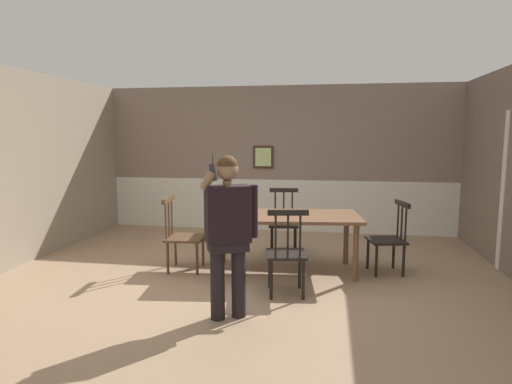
{
  "coord_description": "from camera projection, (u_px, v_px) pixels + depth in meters",
  "views": [
    {
      "loc": [
        0.94,
        -5.04,
        1.78
      ],
      "look_at": [
        0.19,
        -0.62,
        1.19
      ],
      "focal_mm": 30.34,
      "sensor_mm": 36.0,
      "label": 1
    }
  ],
  "objects": [
    {
      "name": "ground_plane",
      "position": [
        249.0,
        281.0,
        5.32
      ],
      "size": [
        7.18,
        7.18,
        0.0
      ],
      "primitive_type": "plane",
      "color": "#9E7F60"
    },
    {
      "name": "dining_table",
      "position": [
        285.0,
        221.0,
        5.61
      ],
      "size": [
        2.02,
        1.16,
        0.76
      ],
      "rotation": [
        0.0,
        0.0,
        0.12
      ],
      "color": "brown",
      "rests_on": "ground_plane"
    },
    {
      "name": "chair_by_doorway",
      "position": [
        389.0,
        238.0,
        5.58
      ],
      "size": [
        0.52,
        0.52,
        0.94
      ],
      "rotation": [
        0.0,
        0.0,
        1.79
      ],
      "color": "black",
      "rests_on": "ground_plane"
    },
    {
      "name": "person_figure",
      "position": [
        228.0,
        227.0,
        4.14
      ],
      "size": [
        0.52,
        0.39,
        1.6
      ],
      "rotation": [
        0.0,
        0.0,
        3.59
      ],
      "color": "black",
      "rests_on": "ground_plane"
    },
    {
      "name": "chair_near_window",
      "position": [
        286.0,
        253.0,
        4.79
      ],
      "size": [
        0.51,
        0.51,
        1.0
      ],
      "rotation": [
        0.0,
        0.0,
        0.18
      ],
      "color": "black",
      "rests_on": "ground_plane"
    },
    {
      "name": "room_left_partition",
      "position": [
        4.0,
        169.0,
        5.67
      ],
      "size": [
        0.13,
        5.89,
        2.68
      ],
      "color": "gray",
      "rests_on": "ground_plane"
    },
    {
      "name": "chair_at_table_head",
      "position": [
        284.0,
        223.0,
        6.49
      ],
      "size": [
        0.48,
        0.48,
        0.98
      ],
      "rotation": [
        0.0,
        0.0,
        3.25
      ],
      "color": "black",
      "rests_on": "ground_plane"
    },
    {
      "name": "chair_opposite_corner",
      "position": [
        182.0,
        235.0,
        5.7
      ],
      "size": [
        0.52,
        0.52,
        0.97
      ],
      "rotation": [
        0.0,
        0.0,
        4.8
      ],
      "color": "#513823",
      "rests_on": "ground_plane"
    },
    {
      "name": "room_back_partition",
      "position": [
        278.0,
        162.0,
        8.03
      ],
      "size": [
        6.53,
        0.17,
        2.68
      ],
      "color": "gray",
      "rests_on": "ground_plane"
    }
  ]
}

